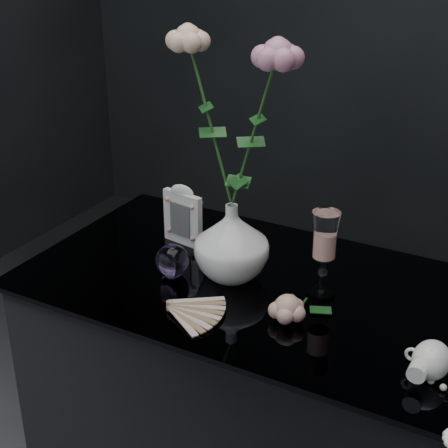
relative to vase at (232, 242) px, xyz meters
The scene contains 9 objects.
table 0.47m from the vase, ahead, with size 1.05×0.58×0.76m.
vase is the anchor object (origin of this frame).
wine_glass 0.20m from the vase, ahead, with size 0.06×0.06×0.19m, color white, non-canonical shape.
picture_frame 0.20m from the vase, 153.69° to the left, with size 0.11×0.09×0.15m, color white, non-canonical shape.
paperweight 0.14m from the vase, 153.71° to the right, with size 0.07×0.07×0.07m, color #9071B8, non-canonical shape.
paper_fan 0.20m from the vase, 103.54° to the right, with size 0.23×0.18×0.02m, color beige, non-canonical shape.
loose_rose 0.21m from the vase, 29.61° to the right, with size 0.12×0.16×0.06m, color #D8A28B, non-canonical shape.
pearl_jar 0.49m from the vase, 16.84° to the right, with size 0.23×0.24×0.07m, color white, non-canonical shape.
roses 0.29m from the vase, 108.57° to the left, with size 0.28×0.11×0.41m.
Camera 1 is at (0.54, -1.12, 1.50)m, focal length 55.00 mm.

